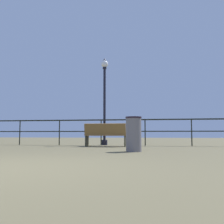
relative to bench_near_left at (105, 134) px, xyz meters
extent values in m
cube|color=black|center=(-0.35, 0.90, 0.56)|extent=(21.54, 0.05, 0.05)
cube|color=black|center=(-0.35, 0.90, 0.09)|extent=(21.54, 0.04, 0.04)
cylinder|color=black|center=(-3.94, 0.90, 0.04)|extent=(0.04, 0.04, 1.04)
cylinder|color=black|center=(-2.15, 0.90, 0.04)|extent=(0.04, 0.04, 1.04)
cylinder|color=black|center=(-0.35, 0.90, 0.04)|extent=(0.04, 0.04, 1.04)
cylinder|color=black|center=(1.44, 0.90, 0.04)|extent=(0.04, 0.04, 1.04)
cylinder|color=black|center=(3.24, 0.90, 0.04)|extent=(0.04, 0.04, 1.04)
cube|color=brown|center=(0.00, 0.08, -0.05)|extent=(1.56, 0.47, 0.05)
cube|color=brown|center=(0.00, -0.12, 0.16)|extent=(1.56, 0.14, 0.43)
cube|color=#2E2D1E|center=(0.74, 0.07, -0.27)|extent=(0.05, 0.40, 0.42)
cube|color=#2E2D1E|center=(0.74, 0.24, 0.09)|extent=(0.04, 0.31, 0.04)
cube|color=#2E2D1E|center=(-0.74, 0.09, -0.27)|extent=(0.05, 0.40, 0.42)
cube|color=#2E2D1E|center=(-0.73, 0.26, 0.09)|extent=(0.04, 0.31, 0.04)
cylinder|color=black|center=(-0.28, 1.23, -0.37)|extent=(0.25, 0.25, 0.22)
cylinder|color=black|center=(-0.28, 1.23, 1.27)|extent=(0.10, 0.10, 3.05)
cylinder|color=black|center=(-0.28, 1.23, 2.82)|extent=(0.17, 0.17, 0.06)
sphere|color=white|center=(-0.28, 1.23, 3.01)|extent=(0.30, 0.30, 0.30)
cone|color=black|center=(-0.28, 1.23, 3.21)|extent=(0.13, 0.13, 0.10)
cylinder|color=slate|center=(1.26, -2.64, -0.04)|extent=(0.41, 0.41, 0.88)
cylinder|color=black|center=(1.26, -2.64, 0.43)|extent=(0.43, 0.43, 0.04)
camera|label=1|loc=(1.79, -9.52, -0.02)|focal=41.46mm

